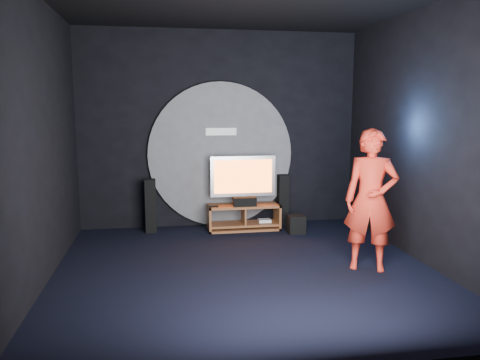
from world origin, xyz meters
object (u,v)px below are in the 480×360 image
(tower_speaker_right, at_px, (283,200))
(player, at_px, (371,200))
(tower_speaker_left, at_px, (151,206))
(subwoofer, at_px, (296,224))
(media_console, at_px, (244,219))
(tv, at_px, (243,178))

(tower_speaker_right, distance_m, player, 2.63)
(tower_speaker_left, relative_size, subwoofer, 2.96)
(media_console, distance_m, tv, 0.73)
(player, bearing_deg, tower_speaker_right, 125.62)
(media_console, xyz_separation_m, player, (1.29, -2.29, 0.74))
(tv, relative_size, player, 0.62)
(tower_speaker_left, distance_m, tower_speaker_right, 2.40)
(subwoofer, xyz_separation_m, player, (0.45, -1.91, 0.78))
(tower_speaker_right, bearing_deg, tower_speaker_left, -176.43)
(tv, distance_m, tower_speaker_left, 1.68)
(tv, bearing_deg, media_console, -83.53)
(media_console, distance_m, subwoofer, 0.92)
(media_console, distance_m, tower_speaker_right, 0.86)
(media_console, relative_size, tower_speaker_left, 1.37)
(tv, bearing_deg, tower_speaker_left, 178.78)
(tower_speaker_right, distance_m, subwoofer, 0.70)
(tv, height_order, tower_speaker_right, tv)
(media_console, xyz_separation_m, tower_speaker_left, (-1.62, 0.10, 0.27))
(media_console, xyz_separation_m, subwoofer, (0.84, -0.38, -0.04))
(media_console, relative_size, tower_speaker_right, 1.37)
(tv, xyz_separation_m, subwoofer, (0.85, -0.45, -0.76))
(tower_speaker_right, bearing_deg, media_console, -162.00)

